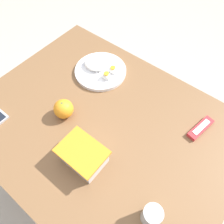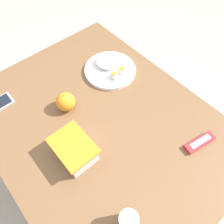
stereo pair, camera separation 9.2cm
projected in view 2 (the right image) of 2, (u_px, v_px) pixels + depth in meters
name	position (u px, v px, depth m)	size (l,w,h in m)	color
ground_plane	(105.00, 175.00, 1.55)	(10.00, 10.00, 0.00)	#B2A899
table	(102.00, 134.00, 1.03)	(1.11, 0.85, 0.74)	brown
food_container	(74.00, 150.00, 0.82)	(0.17, 0.13, 0.08)	white
orange_fruit	(66.00, 102.00, 0.94)	(0.08, 0.08, 0.08)	orange
rice_plate	(110.00, 69.00, 1.08)	(0.25, 0.25, 0.05)	white
candy_bar	(200.00, 142.00, 0.87)	(0.06, 0.14, 0.02)	#B7282D
drinking_glass	(128.00, 221.00, 0.68)	(0.06, 0.06, 0.09)	silver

